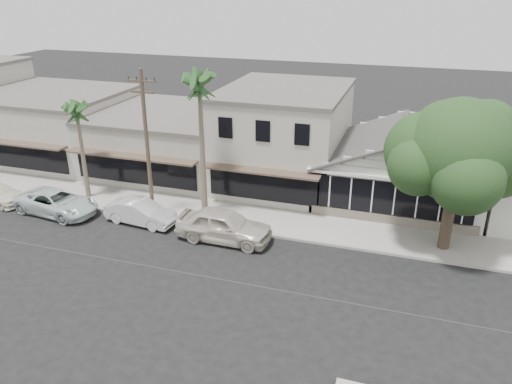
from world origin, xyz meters
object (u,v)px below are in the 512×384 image
(utility_pole, at_px, (147,142))
(car_1, at_px, (141,212))
(car_0, at_px, (224,225))
(car_2, at_px, (57,202))
(shade_tree, at_px, (457,152))

(utility_pole, xyz_separation_m, car_1, (-0.26, -0.96, -4.07))
(utility_pole, bearing_deg, car_0, -15.09)
(car_1, relative_size, car_2, 0.82)
(car_0, bearing_deg, utility_pole, 75.74)
(car_0, bearing_deg, car_1, 86.18)
(utility_pole, height_order, car_2, utility_pole)
(car_1, distance_m, shade_tree, 17.86)
(utility_pole, relative_size, car_0, 1.68)
(utility_pole, distance_m, shade_tree, 16.86)
(car_0, relative_size, car_2, 1.00)
(car_2, bearing_deg, car_1, -79.13)
(utility_pole, height_order, shade_tree, utility_pole)
(car_0, relative_size, car_1, 1.23)
(car_1, xyz_separation_m, car_2, (-5.65, -0.40, 0.02))
(car_1, relative_size, shade_tree, 0.53)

